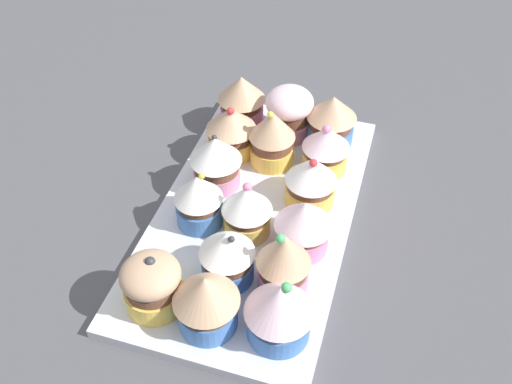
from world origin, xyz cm
name	(u,v)px	position (x,y,z in cm)	size (l,w,h in cm)	color
ground_plane	(256,225)	(0.00, 0.00, -1.50)	(180.00, 180.00, 3.00)	#4C4C51
baking_tray	(256,213)	(0.00, 0.00, 0.60)	(41.21, 22.40, 1.20)	silver
cupcake_0	(279,310)	(-15.16, -6.90, 4.99)	(6.75, 6.75, 7.58)	#477AC6
cupcake_1	(284,262)	(-9.84, -5.88, 5.41)	(5.59, 5.59, 8.42)	pink
cupcake_2	(304,224)	(-3.85, -6.52, 4.80)	(6.41, 6.41, 6.82)	pink
cupcake_3	(311,180)	(3.44, -5.68, 4.58)	(6.10, 6.10, 6.97)	#EFC651
cupcake_4	(326,148)	(9.71, -6.14, 4.51)	(6.01, 6.01, 6.75)	#EFC651
cupcake_5	(331,119)	(14.96, -5.72, 5.01)	(6.51, 6.51, 7.35)	#477AC6
cupcake_6	(207,301)	(-16.16, -0.07, 4.98)	(6.52, 6.52, 7.16)	#477AC6
cupcake_7	(230,256)	(-10.14, -0.36, 4.70)	(5.86, 5.86, 7.00)	#477AC6
cupcake_8	(247,209)	(-3.46, 0.02, 4.80)	(5.68, 5.68, 7.26)	#EFC651
cupcake_9	(272,137)	(9.00, 0.63, 5.18)	(5.84, 5.84, 8.05)	#EFC651
cupcake_10	(288,111)	(15.13, 0.18, 4.92)	(6.35, 6.35, 7.17)	pink
cupcake_11	(152,284)	(-15.52, 5.97, 4.40)	(6.05, 6.05, 6.66)	#EFC651
cupcake_12	(199,199)	(-3.54, 5.68, 4.75)	(5.57, 5.57, 7.22)	#477AC6
cupcake_13	(216,160)	(2.96, 5.92, 5.02)	(6.28, 6.28, 7.47)	pink
cupcake_14	(231,130)	(9.37, 6.19, 4.78)	(6.49, 6.49, 7.19)	#EFC651
cupcake_15	(242,99)	(15.96, 6.91, 5.01)	(6.50, 6.50, 7.24)	pink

